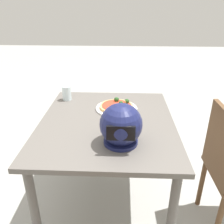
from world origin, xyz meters
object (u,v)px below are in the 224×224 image
object	(u,v)px
dining_table	(107,133)
motorcycle_helmet	(121,125)
drinking_glass	(67,93)
pizza	(117,106)

from	to	relation	value
dining_table	motorcycle_helmet	xyz separation A→B (m)	(-0.09, 0.26, 0.21)
dining_table	motorcycle_helmet	world-z (taller)	motorcycle_helmet
drinking_glass	motorcycle_helmet	bearing A→B (deg)	125.42
drinking_glass	dining_table	bearing A→B (deg)	134.59
pizza	drinking_glass	size ratio (longest dim) A/B	2.15
pizza	motorcycle_helmet	world-z (taller)	motorcycle_helmet
dining_table	drinking_glass	xyz separation A→B (m)	(0.34, -0.34, 0.15)
dining_table	drinking_glass	bearing A→B (deg)	-45.41
dining_table	pizza	bearing A→B (deg)	-108.64
motorcycle_helmet	drinking_glass	size ratio (longest dim) A/B	2.06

